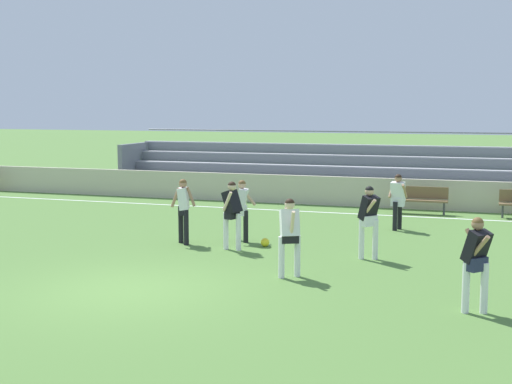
# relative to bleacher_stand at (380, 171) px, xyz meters

# --- Properties ---
(ground_plane) EXTENTS (160.00, 160.00, 0.00)m
(ground_plane) POSITION_rel_bleacher_stand_xyz_m (-2.77, -14.90, -1.09)
(ground_plane) COLOR #517A38
(field_line_sideline) EXTENTS (44.00, 0.12, 0.01)m
(field_line_sideline) POSITION_rel_bleacher_stand_xyz_m (-2.77, -4.02, -1.09)
(field_line_sideline) COLOR white
(field_line_sideline) RESTS_ON ground
(sideline_wall) EXTENTS (48.00, 0.16, 1.05)m
(sideline_wall) POSITION_rel_bleacher_stand_xyz_m (-2.77, -2.30, -0.57)
(sideline_wall) COLOR beige
(sideline_wall) RESTS_ON ground
(bleacher_stand) EXTENTS (21.10, 2.93, 2.55)m
(bleacher_stand) POSITION_rel_bleacher_stand_xyz_m (0.00, 0.00, 0.00)
(bleacher_stand) COLOR #B2B2B7
(bleacher_stand) RESTS_ON ground
(bench_far_left) EXTENTS (1.80, 0.40, 0.90)m
(bench_far_left) POSITION_rel_bleacher_stand_xyz_m (1.81, -3.30, -0.54)
(bench_far_left) COLOR brown
(bench_far_left) RESTS_ON ground
(player_white_pressing_high) EXTENTS (0.67, 0.46, 1.63)m
(player_white_pressing_high) POSITION_rel_bleacher_stand_xyz_m (-2.25, -9.62, -0.12)
(player_white_pressing_high) COLOR black
(player_white_pressing_high) RESTS_ON ground
(player_dark_trailing_run) EXTENTS (0.50, 0.58, 1.71)m
(player_dark_trailing_run) POSITION_rel_bleacher_stand_xyz_m (-2.14, -10.70, -0.07)
(player_dark_trailing_run) COLOR white
(player_dark_trailing_run) RESTS_ON ground
(player_white_dropping_back) EXTENTS (0.57, 0.45, 1.69)m
(player_white_dropping_back) POSITION_rel_bleacher_stand_xyz_m (-3.59, -10.39, -0.08)
(player_white_dropping_back) COLOR black
(player_white_dropping_back) RESTS_ON ground
(player_white_overlapping) EXTENTS (0.53, 0.51, 1.62)m
(player_white_overlapping) POSITION_rel_bleacher_stand_xyz_m (1.44, -6.62, -0.13)
(player_white_overlapping) COLOR black
(player_white_overlapping) RESTS_ON ground
(player_dark_wide_right) EXTENTS (0.53, 0.72, 1.72)m
(player_dark_wide_right) POSITION_rel_bleacher_stand_xyz_m (1.24, -10.72, -0.06)
(player_dark_wide_right) COLOR white
(player_dark_wide_right) RESTS_ON ground
(player_white_challenging) EXTENTS (0.49, 0.64, 1.66)m
(player_white_challenging) POSITION_rel_bleacher_stand_xyz_m (-0.05, -12.94, -0.10)
(player_white_challenging) COLOR white
(player_white_challenging) RESTS_ON ground
(player_dark_on_ball) EXTENTS (0.55, 0.72, 1.68)m
(player_dark_on_ball) POSITION_rel_bleacher_stand_xyz_m (3.64, -14.38, -0.09)
(player_dark_on_ball) COLOR white
(player_dark_on_ball) RESTS_ON ground
(soccer_ball) EXTENTS (0.22, 0.22, 0.22)m
(soccer_ball) POSITION_rel_bleacher_stand_xyz_m (-1.48, -10.08, -0.98)
(soccer_ball) COLOR yellow
(soccer_ball) RESTS_ON ground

